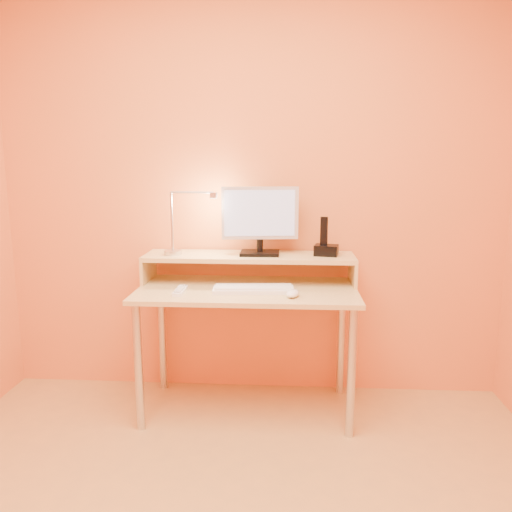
# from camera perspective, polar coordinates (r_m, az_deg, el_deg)

# --- Properties ---
(wall_back) EXTENTS (3.00, 0.04, 2.50)m
(wall_back) POSITION_cam_1_polar(r_m,az_deg,el_deg) (3.00, -0.54, 7.75)
(wall_back) COLOR orange
(wall_back) RESTS_ON floor
(desk_leg_fl) EXTENTS (0.04, 0.04, 0.69)m
(desk_leg_fl) POSITION_cam_1_polar(r_m,az_deg,el_deg) (2.75, -13.20, -12.25)
(desk_leg_fl) COLOR #BDBDBD
(desk_leg_fl) RESTS_ON floor
(desk_leg_fr) EXTENTS (0.04, 0.04, 0.69)m
(desk_leg_fr) POSITION_cam_1_polar(r_m,az_deg,el_deg) (2.66, 10.78, -12.96)
(desk_leg_fr) COLOR #BDBDBD
(desk_leg_fr) RESTS_ON floor
(desk_leg_bl) EXTENTS (0.04, 0.04, 0.69)m
(desk_leg_bl) POSITION_cam_1_polar(r_m,az_deg,el_deg) (3.20, -10.61, -8.81)
(desk_leg_bl) COLOR #BDBDBD
(desk_leg_bl) RESTS_ON floor
(desk_leg_br) EXTENTS (0.04, 0.04, 0.69)m
(desk_leg_br) POSITION_cam_1_polar(r_m,az_deg,el_deg) (3.12, 9.66, -9.27)
(desk_leg_br) COLOR #BDBDBD
(desk_leg_br) RESTS_ON floor
(desk_lower) EXTENTS (1.20, 0.60, 0.02)m
(desk_lower) POSITION_cam_1_polar(r_m,az_deg,el_deg) (2.76, -1.01, -3.92)
(desk_lower) COLOR #E4C982
(desk_lower) RESTS_ON floor
(shelf_riser_left) EXTENTS (0.02, 0.30, 0.14)m
(shelf_riser_left) POSITION_cam_1_polar(r_m,az_deg,el_deg) (2.99, -12.13, -1.44)
(shelf_riser_left) COLOR #E4C982
(shelf_riser_left) RESTS_ON desk_lower
(shelf_riser_right) EXTENTS (0.02, 0.30, 0.14)m
(shelf_riser_right) POSITION_cam_1_polar(r_m,az_deg,el_deg) (2.91, 10.93, -1.76)
(shelf_riser_right) COLOR #E4C982
(shelf_riser_right) RESTS_ON desk_lower
(desk_shelf) EXTENTS (1.20, 0.30, 0.02)m
(desk_shelf) POSITION_cam_1_polar(r_m,az_deg,el_deg) (2.87, -0.77, -0.07)
(desk_shelf) COLOR #E4C982
(desk_shelf) RESTS_ON desk_lower
(monitor_foot) EXTENTS (0.22, 0.16, 0.02)m
(monitor_foot) POSITION_cam_1_polar(r_m,az_deg,el_deg) (2.87, 0.43, 0.33)
(monitor_foot) COLOR black
(monitor_foot) RESTS_ON desk_shelf
(monitor_neck) EXTENTS (0.04, 0.04, 0.07)m
(monitor_neck) POSITION_cam_1_polar(r_m,az_deg,el_deg) (2.86, 0.43, 1.20)
(monitor_neck) COLOR black
(monitor_neck) RESTS_ON monitor_foot
(monitor_panel) EXTENTS (0.44, 0.09, 0.30)m
(monitor_panel) POSITION_cam_1_polar(r_m,az_deg,el_deg) (2.84, 0.45, 4.91)
(monitor_panel) COLOR #BCBCBF
(monitor_panel) RESTS_ON monitor_neck
(monitor_back) EXTENTS (0.39, 0.06, 0.25)m
(monitor_back) POSITION_cam_1_polar(r_m,az_deg,el_deg) (2.87, 0.48, 4.96)
(monitor_back) COLOR black
(monitor_back) RESTS_ON monitor_panel
(monitor_screen) EXTENTS (0.39, 0.05, 0.26)m
(monitor_screen) POSITION_cam_1_polar(r_m,az_deg,el_deg) (2.82, 0.43, 4.87)
(monitor_screen) COLOR #A3AED7
(monitor_screen) RESTS_ON monitor_panel
(lamp_base) EXTENTS (0.10, 0.10, 0.02)m
(lamp_base) POSITION_cam_1_polar(r_m,az_deg,el_deg) (2.91, -9.43, 0.40)
(lamp_base) COLOR #BDBDBD
(lamp_base) RESTS_ON desk_shelf
(lamp_post) EXTENTS (0.01, 0.01, 0.33)m
(lamp_post) POSITION_cam_1_polar(r_m,az_deg,el_deg) (2.88, -9.54, 3.88)
(lamp_post) COLOR #BDBDBD
(lamp_post) RESTS_ON lamp_base
(lamp_arm) EXTENTS (0.24, 0.01, 0.01)m
(lamp_arm) POSITION_cam_1_polar(r_m,az_deg,el_deg) (2.84, -7.27, 7.19)
(lamp_arm) COLOR #BDBDBD
(lamp_arm) RESTS_ON lamp_post
(lamp_head) EXTENTS (0.04, 0.04, 0.03)m
(lamp_head) POSITION_cam_1_polar(r_m,az_deg,el_deg) (2.82, -4.85, 6.91)
(lamp_head) COLOR #BDBDBD
(lamp_head) RESTS_ON lamp_arm
(lamp_bulb) EXTENTS (0.03, 0.03, 0.00)m
(lamp_bulb) POSITION_cam_1_polar(r_m,az_deg,el_deg) (2.82, -4.84, 6.58)
(lamp_bulb) COLOR #FFEAC6
(lamp_bulb) RESTS_ON lamp_head
(phone_dock) EXTENTS (0.15, 0.12, 0.06)m
(phone_dock) POSITION_cam_1_polar(r_m,az_deg,el_deg) (2.87, 7.99, 0.65)
(phone_dock) COLOR black
(phone_dock) RESTS_ON desk_shelf
(phone_handset) EXTENTS (0.04, 0.03, 0.16)m
(phone_handset) POSITION_cam_1_polar(r_m,az_deg,el_deg) (2.85, 7.74, 2.84)
(phone_handset) COLOR black
(phone_handset) RESTS_ON phone_dock
(phone_led) EXTENTS (0.01, 0.00, 0.04)m
(phone_led) POSITION_cam_1_polar(r_m,az_deg,el_deg) (2.82, 8.97, 0.46)
(phone_led) COLOR blue
(phone_led) RESTS_ON phone_dock
(keyboard) EXTENTS (0.44, 0.17, 0.02)m
(keyboard) POSITION_cam_1_polar(r_m,az_deg,el_deg) (2.68, -0.29, -3.86)
(keyboard) COLOR white
(keyboard) RESTS_ON desk_lower
(mouse) EXTENTS (0.09, 0.12, 0.04)m
(mouse) POSITION_cam_1_polar(r_m,az_deg,el_deg) (2.59, 4.18, -4.26)
(mouse) COLOR white
(mouse) RESTS_ON desk_lower
(remote_control) EXTENTS (0.05, 0.18, 0.02)m
(remote_control) POSITION_cam_1_polar(r_m,az_deg,el_deg) (2.70, -8.61, -3.92)
(remote_control) COLOR white
(remote_control) RESTS_ON desk_lower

